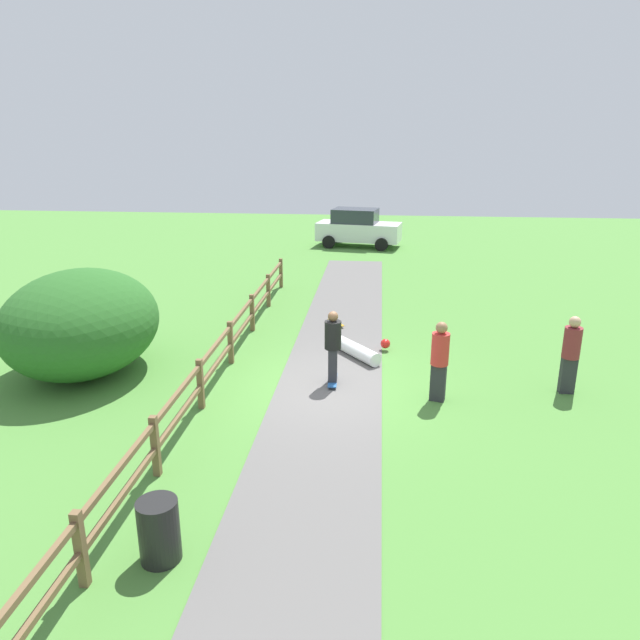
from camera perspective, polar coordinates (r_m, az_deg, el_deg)
The scene contains 11 objects.
ground_plane at distance 13.49m, azimuth 0.90°, elevation -6.63°, with size 60.00×60.00×0.00m, color #4C8438.
asphalt_path at distance 13.48m, azimuth 0.90°, elevation -6.59°, with size 2.40×28.00×0.02m, color #605E5B.
wooden_fence at distance 13.68m, azimuth -10.03°, elevation -3.52°, with size 0.12×18.12×1.10m.
bush_large at distance 15.01m, azimuth -22.20°, elevation -0.27°, with size 3.49×4.19×2.53m, color #286023.
trash_bin at distance 8.66m, azimuth -15.39°, elevation -19.15°, with size 0.56×0.56×0.90m, color black.
skater_riding at distance 13.32m, azimuth 1.26°, elevation -2.35°, with size 0.39×0.81×1.75m.
skater_fallen at distance 15.24m, azimuth 3.76°, elevation -2.92°, with size 1.55×1.55×0.36m.
skateboard_loose at distance 17.74m, azimuth 1.54°, elevation -0.27°, with size 0.57×0.80×0.08m.
bystander_maroon at distance 14.02m, azimuth 23.23°, elevation -2.80°, with size 0.38×0.38×1.79m.
bystander_red at distance 12.77m, azimuth 11.57°, elevation -3.61°, with size 0.47×0.47×1.79m.
parked_car_white at distance 30.35m, azimuth 3.70°, elevation 8.94°, with size 4.43×2.55×1.92m.
Camera 1 is at (1.03, -12.25, 5.55)m, focal length 32.88 mm.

